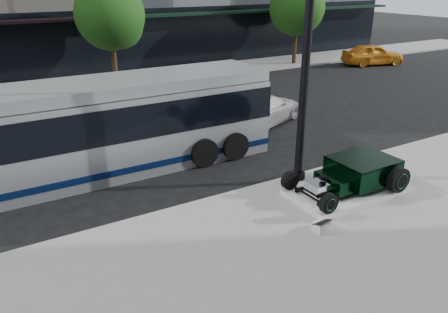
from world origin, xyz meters
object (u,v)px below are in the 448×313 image
lamppost (306,56)px  yellow_taxi (373,54)px  white_sedan (262,109)px  hot_rod (357,172)px  transit_bus (87,130)px

lamppost → yellow_taxi: size_ratio=1.84×
lamppost → white_sedan: size_ratio=1.77×
hot_rod → yellow_taxi: yellow_taxi is taller
lamppost → yellow_taxi: lamppost is taller
hot_rod → white_sedan: size_ratio=0.71×
hot_rod → transit_bus: size_ratio=0.27×
transit_bus → white_sedan: bearing=10.9°
transit_bus → white_sedan: (7.66, 1.47, -0.83)m
transit_bus → yellow_taxi: (22.28, 8.64, -0.75)m
hot_rod → lamppost: (-0.91, 1.47, 3.12)m
lamppost → transit_bus: size_ratio=0.66×
white_sedan → yellow_taxi: bearing=-86.7°
white_sedan → transit_bus: bearing=78.0°
transit_bus → white_sedan: transit_bus is taller
hot_rod → yellow_taxi: (16.09, 13.93, 0.04)m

